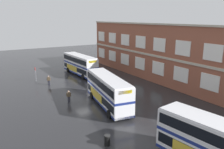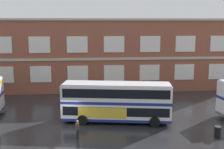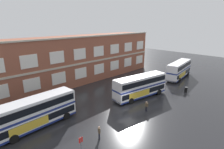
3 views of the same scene
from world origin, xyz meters
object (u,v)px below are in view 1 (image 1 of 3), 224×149
object	(u,v)px
second_passenger	(69,96)
station_litter_bin	(107,140)
bus_stand_flag	(35,73)
double_decker_near	(80,64)
waiting_passenger	(49,80)
double_decker_middle	(108,90)

from	to	relation	value
second_passenger	station_litter_bin	world-z (taller)	second_passenger
bus_stand_flag	station_litter_bin	world-z (taller)	bus_stand_flag
double_decker_near	second_passenger	xyz separation A→B (m)	(14.07, -7.80, -1.22)
bus_stand_flag	waiting_passenger	bearing A→B (deg)	21.43
double_decker_middle	double_decker_near	bearing A→B (deg)	168.42
double_decker_near	double_decker_middle	world-z (taller)	same
double_decker_middle	station_litter_bin	bearing A→B (deg)	-30.57
second_passenger	bus_stand_flag	xyz separation A→B (m)	(-13.38, -1.44, 0.70)
double_decker_middle	station_litter_bin	distance (m)	10.03
double_decker_middle	bus_stand_flag	distance (m)	18.14
station_litter_bin	double_decker_near	bearing A→B (deg)	161.78
waiting_passenger	second_passenger	bearing A→B (deg)	0.22
waiting_passenger	second_passenger	distance (m)	9.80
waiting_passenger	second_passenger	size ratio (longest dim) A/B	1.00
waiting_passenger	bus_stand_flag	world-z (taller)	bus_stand_flag
waiting_passenger	station_litter_bin	distance (m)	22.22
waiting_passenger	double_decker_middle	bearing A→B (deg)	16.89
double_decker_middle	waiting_passenger	xyz separation A→B (m)	(-13.68, -4.15, -1.22)
double_decker_middle	bus_stand_flag	bearing A→B (deg)	-162.15
double_decker_near	double_decker_middle	size ratio (longest dim) A/B	0.99
waiting_passenger	station_litter_bin	size ratio (longest dim) A/B	1.65
double_decker_middle	station_litter_bin	world-z (taller)	double_decker_middle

